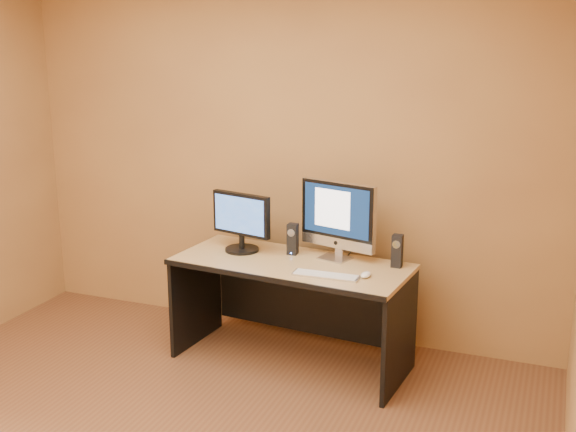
{
  "coord_description": "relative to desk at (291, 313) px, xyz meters",
  "views": [
    {
      "loc": [
        1.85,
        -2.69,
        2.18
      ],
      "look_at": [
        0.29,
        1.35,
        1.04
      ],
      "focal_mm": 45.0,
      "sensor_mm": 36.0,
      "label": 1
    }
  ],
  "objects": [
    {
      "name": "keyboard",
      "position": [
        0.3,
        -0.18,
        0.36
      ],
      "size": [
        0.41,
        0.12,
        0.02
      ],
      "primitive_type": "cube",
      "rotation": [
        0.0,
        0.0,
        0.03
      ],
      "color": "silver",
      "rests_on": "desk"
    },
    {
      "name": "mouse",
      "position": [
        0.53,
        -0.11,
        0.37
      ],
      "size": [
        0.06,
        0.1,
        0.03
      ],
      "primitive_type": "ellipsoid",
      "rotation": [
        0.0,
        0.0,
        -0.09
      ],
      "color": "white",
      "rests_on": "desk"
    },
    {
      "name": "speaker_right",
      "position": [
        0.66,
        0.16,
        0.46
      ],
      "size": [
        0.07,
        0.07,
        0.21
      ],
      "primitive_type": null,
      "rotation": [
        0.0,
        0.0,
        0.01
      ],
      "color": "black",
      "rests_on": "desk"
    },
    {
      "name": "second_monitor",
      "position": [
        -0.4,
        0.11,
        0.55
      ],
      "size": [
        0.5,
        0.32,
        0.4
      ],
      "primitive_type": null,
      "rotation": [
        0.0,
        0.0,
        -0.22
      ],
      "color": "black",
      "rests_on": "desk"
    },
    {
      "name": "cable_a",
      "position": [
        0.3,
        0.29,
        0.36
      ],
      "size": [
        0.02,
        0.21,
        0.01
      ],
      "primitive_type": "cylinder",
      "rotation": [
        1.57,
        0.0,
        0.07
      ],
      "color": "black",
      "rests_on": "desk"
    },
    {
      "name": "walls",
      "position": [
        -0.27,
        -1.45,
        0.95
      ],
      "size": [
        4.0,
        4.0,
        2.6
      ],
      "primitive_type": null,
      "color": "#A17641",
      "rests_on": "ground"
    },
    {
      "name": "desk",
      "position": [
        0.0,
        0.0,
        0.0
      ],
      "size": [
        1.58,
        0.81,
        0.7
      ],
      "primitive_type": null,
      "rotation": [
        0.0,
        0.0,
        -0.09
      ],
      "color": "tan",
      "rests_on": "ground"
    },
    {
      "name": "imac",
      "position": [
        0.24,
        0.17,
        0.61
      ],
      "size": [
        0.58,
        0.33,
        0.52
      ],
      "primitive_type": null,
      "rotation": [
        0.0,
        0.0,
        -0.26
      ],
      "color": "#B9B9BE",
      "rests_on": "desk"
    },
    {
      "name": "speaker_left",
      "position": [
        -0.05,
        0.17,
        0.46
      ],
      "size": [
        0.07,
        0.07,
        0.21
      ],
      "primitive_type": null,
      "rotation": [
        0.0,
        0.0,
        0.05
      ],
      "color": "black",
      "rests_on": "desk"
    },
    {
      "name": "cable_b",
      "position": [
        0.22,
        0.29,
        0.36
      ],
      "size": [
        0.08,
        0.16,
        0.01
      ],
      "primitive_type": "cylinder",
      "rotation": [
        1.57,
        0.0,
        -0.45
      ],
      "color": "black",
      "rests_on": "desk"
    }
  ]
}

